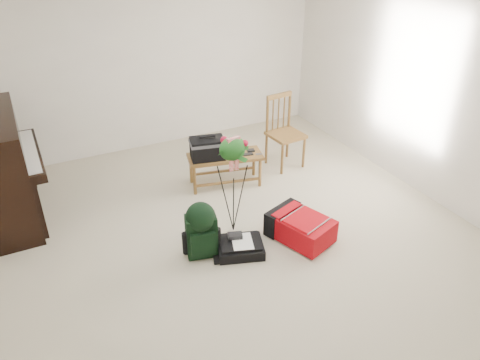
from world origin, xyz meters
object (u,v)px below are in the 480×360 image
black_duffel (240,246)px  green_backpack (201,227)px  dining_chair (284,132)px  red_suitcase (298,225)px  piano (2,171)px  flower_stand (233,186)px  bench (214,152)px

black_duffel → green_backpack: (-0.37, 0.15, 0.27)m
dining_chair → red_suitcase: dining_chair is taller
piano → red_suitcase: piano is taller
flower_stand → bench: bearing=71.4°
green_backpack → flower_stand: size_ratio=0.52×
dining_chair → flower_stand: (-1.32, -1.10, 0.09)m
dining_chair → green_backpack: 2.25m
black_duffel → red_suitcase: bearing=15.2°
bench → black_duffel: 1.44m
flower_stand → green_backpack: bearing=-159.9°
piano → flower_stand: (2.18, -1.40, -0.02)m
piano → flower_stand: piano is taller
dining_chair → black_duffel: dining_chair is taller
red_suitcase → green_backpack: 1.09m
bench → dining_chair: (1.12, 0.16, -0.03)m
black_duffel → dining_chair: bearing=64.7°
dining_chair → black_duffel: bearing=-139.2°
red_suitcase → green_backpack: size_ratio=1.28×
piano → dining_chair: bearing=-4.9°
red_suitcase → green_backpack: (-1.06, 0.18, 0.19)m
red_suitcase → piano: bearing=126.9°
red_suitcase → green_backpack: green_backpack is taller
dining_chair → flower_stand: 1.72m
black_duffel → flower_stand: 0.65m
dining_chair → flower_stand: bearing=-145.6°
dining_chair → red_suitcase: bearing=-121.2°
piano → red_suitcase: (2.76, -1.83, -0.45)m
dining_chair → green_backpack: dining_chair is taller
bench → green_backpack: bearing=-106.7°
red_suitcase → black_duffel: size_ratio=1.40×
piano → dining_chair: piano is taller
piano → red_suitcase: bearing=-33.6°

